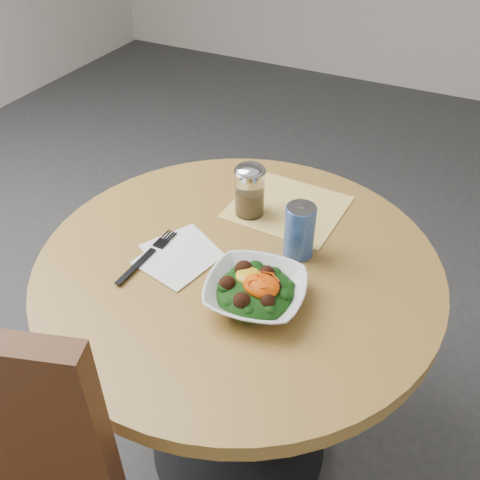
# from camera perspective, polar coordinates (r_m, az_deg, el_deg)

# --- Properties ---
(ground) EXTENTS (6.00, 6.00, 0.00)m
(ground) POSITION_cam_1_polar(r_m,az_deg,el_deg) (1.77, -0.15, -20.91)
(ground) COLOR #313133
(ground) RESTS_ON ground
(table) EXTENTS (0.90, 0.90, 0.75)m
(table) POSITION_cam_1_polar(r_m,az_deg,el_deg) (1.32, -0.18, -8.69)
(table) COLOR black
(table) RESTS_ON ground
(cloth_napkin) EXTENTS (0.28, 0.26, 0.00)m
(cloth_napkin) POSITION_cam_1_polar(r_m,az_deg,el_deg) (1.35, 5.11, 3.51)
(cloth_napkin) COLOR #FAA90D
(cloth_napkin) RESTS_ON table
(paper_napkins) EXTENTS (0.20, 0.22, 0.00)m
(paper_napkins) POSITION_cam_1_polar(r_m,az_deg,el_deg) (1.21, -6.52, -1.62)
(paper_napkins) COLOR white
(paper_napkins) RESTS_ON table
(salad_bowl) EXTENTS (0.23, 0.23, 0.08)m
(salad_bowl) POSITION_cam_1_polar(r_m,az_deg,el_deg) (1.08, 1.69, -5.46)
(salad_bowl) COLOR silver
(salad_bowl) RESTS_ON table
(fork) EXTENTS (0.03, 0.21, 0.00)m
(fork) POSITION_cam_1_polar(r_m,az_deg,el_deg) (1.21, -9.72, -1.54)
(fork) COLOR black
(fork) RESTS_ON table
(spice_shaker) EXTENTS (0.08, 0.08, 0.14)m
(spice_shaker) POSITION_cam_1_polar(r_m,az_deg,el_deg) (1.29, 1.04, 5.30)
(spice_shaker) COLOR silver
(spice_shaker) RESTS_ON table
(beverage_can) EXTENTS (0.07, 0.07, 0.13)m
(beverage_can) POSITION_cam_1_polar(r_m,az_deg,el_deg) (1.17, 6.37, 1.00)
(beverage_can) COLOR #0D2494
(beverage_can) RESTS_ON table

